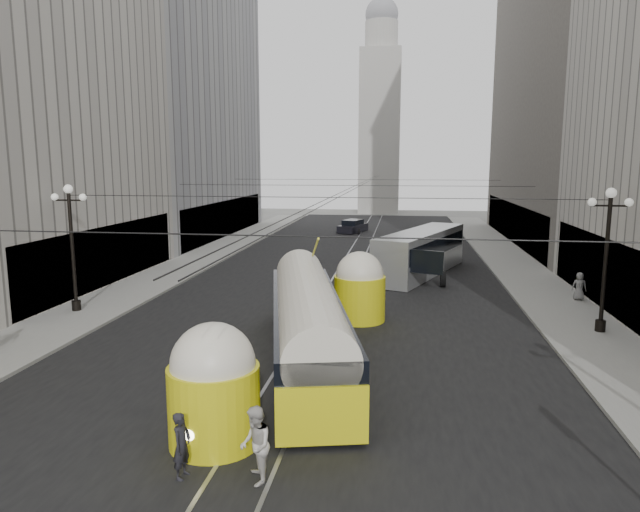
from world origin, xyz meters
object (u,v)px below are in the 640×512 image
(streetcar, at_px, (307,322))
(pedestrian_crossing_b, at_px, (255,445))
(pedestrian_sidewalk_right, at_px, (579,286))
(city_bus, at_px, (421,251))
(pedestrian_crossing_a, at_px, (182,445))

(streetcar, xyz_separation_m, pedestrian_crossing_b, (0.12, -8.13, -0.73))
(streetcar, bearing_deg, pedestrian_sidewalk_right, 41.84)
(city_bus, distance_m, pedestrian_crossing_a, 27.60)
(streetcar, height_order, pedestrian_sidewalk_right, streetcar)
(streetcar, distance_m, city_bus, 19.24)
(pedestrian_crossing_a, height_order, pedestrian_sidewalk_right, pedestrian_sidewalk_right)
(pedestrian_crossing_a, relative_size, pedestrian_crossing_b, 0.88)
(city_bus, relative_size, pedestrian_crossing_b, 6.48)
(pedestrian_sidewalk_right, bearing_deg, pedestrian_crossing_b, 65.67)
(pedestrian_crossing_b, bearing_deg, streetcar, 161.76)
(pedestrian_crossing_b, bearing_deg, pedestrian_crossing_a, -107.50)
(pedestrian_crossing_a, bearing_deg, pedestrian_crossing_b, -80.89)
(pedestrian_crossing_a, xyz_separation_m, pedestrian_sidewalk_right, (14.79, 19.90, 0.09))
(pedestrian_crossing_a, distance_m, pedestrian_sidewalk_right, 24.79)
(city_bus, xyz_separation_m, pedestrian_crossing_a, (-6.47, -26.82, -0.81))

